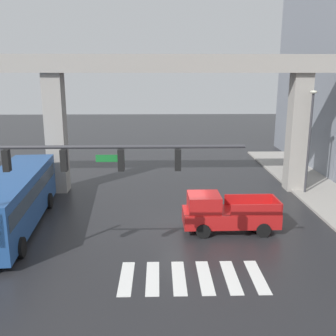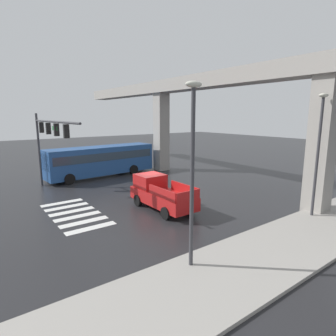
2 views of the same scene
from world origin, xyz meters
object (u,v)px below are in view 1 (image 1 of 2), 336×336
city_bus (13,197)px  street_lamp_mid_block (310,130)px  traffic_signal_mast (61,170)px  pickup_truck (225,213)px

city_bus → street_lamp_mid_block: bearing=16.9°
traffic_signal_mast → street_lamp_mid_block: (14.13, 11.30, -0.12)m
traffic_signal_mast → street_lamp_mid_block: bearing=38.7°
city_bus → pickup_truck: bearing=-4.0°
pickup_truck → traffic_signal_mast: (-7.35, -4.93, 3.69)m
pickup_truck → city_bus: bearing=176.0°
pickup_truck → traffic_signal_mast: traffic_signal_mast is taller
street_lamp_mid_block → traffic_signal_mast: bearing=-141.3°
city_bus → traffic_signal_mast: traffic_signal_mast is taller
traffic_signal_mast → street_lamp_mid_block: street_lamp_mid_block is taller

